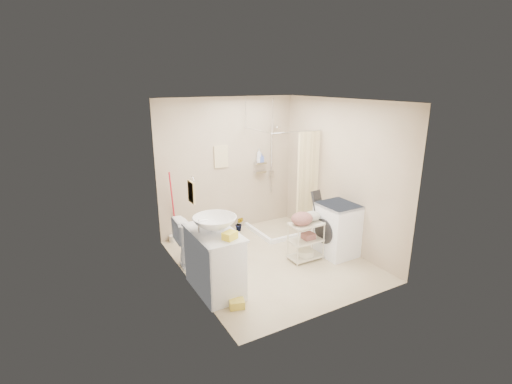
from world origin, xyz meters
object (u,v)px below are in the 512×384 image
toilet (200,240)px  washing_machine (338,229)px  vanity (214,261)px  laundry_rack (306,238)px

toilet → washing_machine: washing_machine is taller
vanity → laundry_rack: (1.70, 0.14, -0.06)m
vanity → toilet: vanity is taller
laundry_rack → washing_machine: bearing=-8.7°
washing_machine → toilet: bearing=157.8°
vanity → toilet: bearing=81.7°
washing_machine → vanity: bearing=-180.0°
laundry_rack → toilet: bearing=155.3°
vanity → toilet: size_ratio=1.27×
washing_machine → laundry_rack: washing_machine is taller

